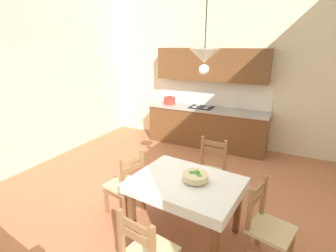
{
  "coord_description": "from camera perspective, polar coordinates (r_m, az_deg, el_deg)",
  "views": [
    {
      "loc": [
        1.55,
        -2.77,
        2.27
      ],
      "look_at": [
        -0.02,
        0.35,
        1.15
      ],
      "focal_mm": 27.21,
      "sensor_mm": 36.0,
      "label": 1
    }
  ],
  "objects": [
    {
      "name": "dining_chair_tv_side",
      "position": [
        3.62,
        -9.33,
        -12.86
      ],
      "size": [
        0.48,
        0.48,
        0.93
      ],
      "color": "#D1BC89",
      "rests_on": "ground_plane"
    },
    {
      "name": "ground_plane",
      "position": [
        3.93,
        -2.14,
        -18.42
      ],
      "size": [
        6.23,
        6.49,
        0.1
      ],
      "primitive_type": "cube",
      "color": "#B7704C"
    },
    {
      "name": "dining_chair_window_side",
      "position": [
        3.06,
        21.37,
        -20.33
      ],
      "size": [
        0.51,
        0.51,
        0.93
      ],
      "color": "#D1BC89",
      "rests_on": "ground_plane"
    },
    {
      "name": "wall_left",
      "position": [
        5.23,
        -32.11,
        13.13
      ],
      "size": [
        0.12,
        6.49,
        4.17
      ],
      "primitive_type": "cube",
      "color": "beige",
      "rests_on": "ground_plane"
    },
    {
      "name": "dining_table",
      "position": [
        3.12,
        4.07,
        -14.26
      ],
      "size": [
        1.32,
        1.05,
        0.75
      ],
      "color": "brown",
      "rests_on": "ground_plane"
    },
    {
      "name": "fruit_bowl",
      "position": [
        3.03,
        6.15,
        -11.16
      ],
      "size": [
        0.3,
        0.3,
        0.12
      ],
      "color": "beige",
      "rests_on": "dining_table"
    },
    {
      "name": "dining_chair_kitchen_side",
      "position": [
        3.96,
        9.26,
        -10.0
      ],
      "size": [
        0.44,
        0.44,
        0.93
      ],
      "color": "#D1BC89",
      "rests_on": "ground_plane"
    },
    {
      "name": "pendant_lamp",
      "position": [
        2.74,
        8.2,
        15.08
      ],
      "size": [
        0.32,
        0.32,
        0.8
      ],
      "color": "black"
    },
    {
      "name": "kitchen_cabinetry",
      "position": [
        5.89,
        8.79,
        3.65
      ],
      "size": [
        2.72,
        0.63,
        2.2
      ],
      "color": "brown",
      "rests_on": "ground_plane"
    },
    {
      "name": "wall_back",
      "position": [
        5.98,
        12.2,
        15.63
      ],
      "size": [
        6.23,
        0.12,
        4.17
      ],
      "primitive_type": "cube",
      "color": "beige",
      "rests_on": "ground_plane"
    }
  ]
}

